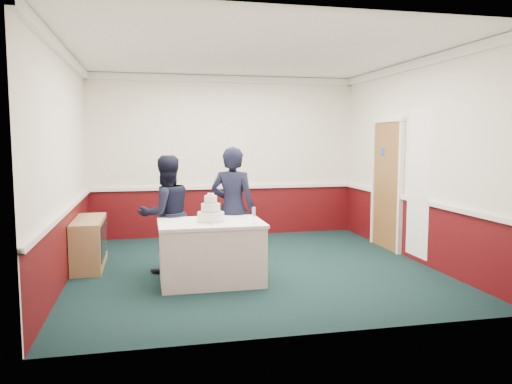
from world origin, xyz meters
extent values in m
plane|color=black|center=(0.00, 0.00, 0.00)|extent=(5.00, 5.00, 0.00)
cube|color=white|center=(0.00, 2.48, 1.50)|extent=(5.00, 0.05, 3.00)
cube|color=white|center=(-2.48, 0.00, 1.50)|extent=(0.05, 5.00, 3.00)
cube|color=white|center=(2.48, 0.00, 1.50)|extent=(0.05, 5.00, 3.00)
cube|color=white|center=(0.00, 0.00, 2.98)|extent=(5.00, 5.00, 0.05)
cube|color=#48090C|center=(0.00, 2.48, 0.45)|extent=(5.00, 0.02, 0.90)
cube|color=white|center=(0.00, 2.47, 0.92)|extent=(4.98, 0.05, 0.06)
cube|color=white|center=(0.00, 2.46, 2.93)|extent=(5.00, 0.08, 0.12)
cube|color=brown|center=(2.46, 0.80, 1.05)|extent=(0.05, 0.90, 2.10)
cube|color=#234799|center=(2.44, 0.95, 1.62)|extent=(0.01, 0.12, 0.12)
cube|color=white|center=(2.42, -0.25, 1.20)|extent=(0.02, 0.60, 2.20)
cube|color=#A2754F|center=(-2.28, 0.55, 0.35)|extent=(0.40, 1.20, 0.70)
cube|color=black|center=(-2.07, 0.55, 0.40)|extent=(0.01, 1.00, 0.50)
cube|color=white|center=(-0.67, -0.58, 0.38)|extent=(1.28, 0.88, 0.76)
cube|color=white|center=(-0.67, -0.58, 0.77)|extent=(1.32, 0.92, 0.04)
cylinder|color=white|center=(-0.67, -0.58, 0.85)|extent=(0.34, 0.34, 0.12)
cylinder|color=silver|center=(-0.67, -0.58, 0.80)|extent=(0.35, 0.35, 0.03)
cylinder|color=white|center=(-0.67, -0.58, 0.97)|extent=(0.24, 0.24, 0.11)
cylinder|color=silver|center=(-0.67, -0.58, 0.92)|extent=(0.25, 0.25, 0.02)
cylinder|color=white|center=(-0.67, -0.58, 1.07)|extent=(0.16, 0.16, 0.10)
cylinder|color=silver|center=(-0.67, -0.58, 1.03)|extent=(0.17, 0.17, 0.02)
sphere|color=#EDE5C9|center=(-0.67, -0.58, 1.14)|extent=(0.03, 0.03, 0.03)
sphere|color=#EDE5C9|center=(-0.64, -0.57, 1.14)|extent=(0.03, 0.03, 0.03)
sphere|color=#EDE5C9|center=(-0.69, -0.56, 1.14)|extent=(0.03, 0.03, 0.03)
sphere|color=#EDE5C9|center=(-0.65, -0.60, 1.14)|extent=(0.03, 0.03, 0.03)
sphere|color=#EDE5C9|center=(-0.70, -0.59, 1.14)|extent=(0.03, 0.03, 0.03)
cube|color=silver|center=(-0.70, -0.78, 0.79)|extent=(0.05, 0.22, 0.00)
cylinder|color=silver|center=(-0.17, -0.86, 0.79)|extent=(0.05, 0.05, 0.01)
cylinder|color=silver|center=(-0.17, -0.86, 0.84)|extent=(0.01, 0.01, 0.09)
cylinder|color=silver|center=(-0.17, -0.86, 0.94)|extent=(0.04, 0.04, 0.11)
imported|color=black|center=(-1.21, 0.06, 0.81)|extent=(0.95, 0.84, 1.61)
imported|color=black|center=(-0.29, -0.02, 0.87)|extent=(0.75, 0.65, 1.73)
camera|label=1|loc=(-1.45, -6.82, 1.84)|focal=35.00mm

